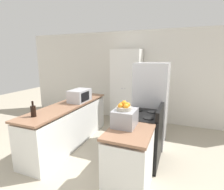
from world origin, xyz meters
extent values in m
cube|color=silver|center=(0.00, 3.36, 1.30)|extent=(7.00, 0.06, 2.60)
cube|color=silver|center=(-0.79, 1.31, 0.41)|extent=(0.58, 2.36, 0.82)
cube|color=#896047|center=(-0.79, 1.31, 0.87)|extent=(0.60, 2.41, 0.04)
cube|color=silver|center=(0.79, 0.47, 0.41)|extent=(0.58, 0.73, 0.82)
cube|color=#896047|center=(0.79, 0.47, 0.87)|extent=(0.60, 0.74, 0.04)
cube|color=white|center=(-0.04, 3.05, 1.04)|extent=(0.80, 0.53, 2.08)
sphere|color=#B2B2B7|center=(-0.08, 2.77, 1.04)|extent=(0.03, 0.03, 0.03)
sphere|color=#B2B2B7|center=(0.00, 2.77, 1.04)|extent=(0.03, 0.03, 0.03)
cube|color=black|center=(0.81, 1.24, 0.45)|extent=(0.64, 0.75, 0.89)
cube|color=black|center=(0.49, 1.24, 0.33)|extent=(0.02, 0.66, 0.49)
cube|color=black|center=(1.10, 1.24, 0.97)|extent=(0.06, 0.72, 0.16)
cylinder|color=black|center=(0.69, 1.06, 0.90)|extent=(0.17, 0.17, 0.01)
cylinder|color=black|center=(0.69, 1.42, 0.90)|extent=(0.17, 0.17, 0.01)
cylinder|color=black|center=(0.94, 1.06, 0.90)|extent=(0.17, 0.17, 0.01)
cylinder|color=black|center=(0.94, 1.42, 0.90)|extent=(0.17, 0.17, 0.01)
cube|color=#B7B7BC|center=(0.83, 2.04, 0.88)|extent=(0.66, 0.77, 1.75)
cylinder|color=gray|center=(0.48, 1.83, 0.97)|extent=(0.02, 0.02, 0.97)
cube|color=#B2B2B7|center=(-0.69, 1.61, 1.03)|extent=(0.33, 0.52, 0.27)
cube|color=black|center=(-0.52, 1.57, 1.03)|extent=(0.01, 0.32, 0.19)
cylinder|color=black|center=(-0.85, 0.44, 0.98)|extent=(0.09, 0.09, 0.18)
cylinder|color=black|center=(-0.85, 0.44, 1.12)|extent=(0.03, 0.03, 0.08)
cube|color=#939399|center=(0.68, 0.62, 1.01)|extent=(0.31, 0.37, 0.24)
cube|color=black|center=(0.52, 0.62, 1.01)|extent=(0.01, 0.26, 0.15)
cylinder|color=#B2A893|center=(0.67, 0.60, 1.16)|extent=(0.21, 0.21, 0.05)
sphere|color=orange|center=(0.71, 0.64, 1.20)|extent=(0.07, 0.07, 0.07)
sphere|color=orange|center=(0.63, 0.64, 1.20)|extent=(0.07, 0.07, 0.07)
sphere|color=orange|center=(0.63, 0.56, 1.20)|extent=(0.07, 0.07, 0.07)
sphere|color=orange|center=(0.71, 0.56, 1.20)|extent=(0.07, 0.07, 0.07)
sphere|color=orange|center=(0.67, 0.60, 1.24)|extent=(0.07, 0.07, 0.07)
camera|label=1|loc=(1.39, -1.66, 1.87)|focal=28.00mm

